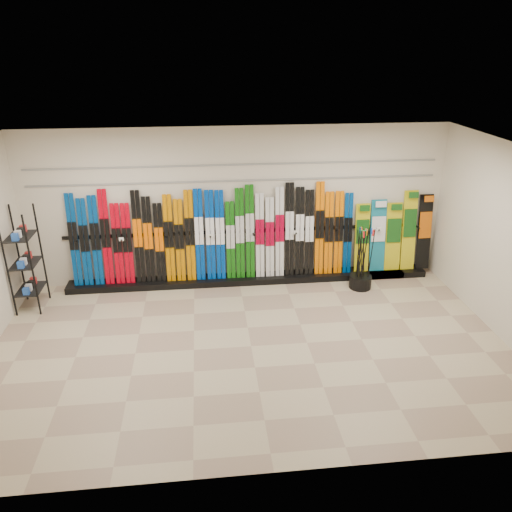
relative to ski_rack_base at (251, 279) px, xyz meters
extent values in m
plane|color=gray|center=(-0.22, -2.28, -0.06)|extent=(8.00, 8.00, 0.00)
plane|color=beige|center=(-0.22, 0.22, 1.44)|extent=(8.00, 0.00, 8.00)
plane|color=beige|center=(3.78, -2.28, 1.44)|extent=(0.00, 5.00, 5.00)
plane|color=silver|center=(-0.22, -2.28, 2.94)|extent=(8.00, 8.00, 0.00)
cube|color=black|center=(0.00, 0.00, 0.00)|extent=(8.00, 0.40, 0.12)
cube|color=navy|center=(-3.28, 0.06, 0.94)|extent=(0.17, 0.23, 1.75)
cube|color=navy|center=(-3.09, 0.05, 0.89)|extent=(0.17, 0.22, 1.66)
cube|color=navy|center=(-2.89, 0.05, 0.91)|extent=(0.17, 0.22, 1.70)
cube|color=#B80012|center=(-2.70, 0.06, 0.96)|extent=(0.17, 0.23, 1.81)
cube|color=#B80012|center=(-2.50, 0.04, 0.83)|extent=(0.17, 0.20, 1.55)
cube|color=#B80012|center=(-2.31, 0.04, 0.83)|extent=(0.17, 0.20, 1.54)
cube|color=black|center=(-2.11, 0.06, 0.95)|extent=(0.17, 0.23, 1.77)
cube|color=black|center=(-1.92, 0.05, 0.89)|extent=(0.17, 0.21, 1.65)
cube|color=black|center=(-1.73, 0.04, 0.82)|extent=(0.17, 0.20, 1.52)
cube|color=#BF6F00|center=(-1.54, 0.05, 0.90)|extent=(0.17, 0.22, 1.68)
cube|color=#BF6F00|center=(-1.35, 0.05, 0.85)|extent=(0.17, 0.21, 1.58)
cube|color=#BF6F00|center=(-1.15, 0.06, 0.93)|extent=(0.17, 0.23, 1.75)
cube|color=#00379F|center=(-0.97, 0.06, 0.94)|extent=(0.17, 0.23, 1.77)
cube|color=#00379F|center=(-0.77, 0.05, 0.93)|extent=(0.17, 0.22, 1.74)
cube|color=#00379F|center=(-0.58, 0.05, 0.92)|extent=(0.17, 0.22, 1.73)
cube|color=#115C0D|center=(-0.38, 0.04, 0.81)|extent=(0.17, 0.20, 1.51)
cube|color=#115C0D|center=(-0.20, 0.06, 0.94)|extent=(0.17, 0.23, 1.76)
cube|color=#115C0D|center=(-0.01, 0.06, 0.97)|extent=(0.17, 0.23, 1.81)
cube|color=silver|center=(0.19, 0.05, 0.88)|extent=(0.17, 0.21, 1.64)
cube|color=silver|center=(0.38, 0.04, 0.84)|extent=(0.17, 0.20, 1.56)
cube|color=silver|center=(0.57, 0.06, 0.93)|extent=(0.17, 0.23, 1.75)
cube|color=black|center=(0.76, 0.06, 0.97)|extent=(0.17, 0.24, 1.83)
cube|color=black|center=(0.96, 0.05, 0.93)|extent=(0.17, 0.23, 1.74)
cube|color=black|center=(1.15, 0.05, 0.90)|extent=(0.17, 0.22, 1.68)
cube|color=orange|center=(1.35, 0.06, 0.97)|extent=(0.17, 0.24, 1.83)
cube|color=orange|center=(1.54, 0.05, 0.88)|extent=(0.17, 0.21, 1.63)
cube|color=orange|center=(1.74, 0.05, 0.88)|extent=(0.17, 0.21, 1.64)
cube|color=navy|center=(1.92, 0.05, 0.86)|extent=(0.17, 0.21, 1.60)
cube|color=gold|center=(2.23, 0.07, 0.74)|extent=(0.29, 0.21, 1.37)
cube|color=#14728C|center=(2.54, 0.07, 0.78)|extent=(0.31, 0.22, 1.44)
cube|color=gold|center=(2.87, 0.07, 0.74)|extent=(0.32, 0.21, 1.36)
cube|color=gold|center=(3.19, 0.08, 0.86)|extent=(0.28, 0.25, 1.59)
cube|color=black|center=(3.51, 0.08, 0.81)|extent=(0.28, 0.23, 1.51)
cube|color=black|center=(-3.97, -0.58, 0.85)|extent=(0.40, 0.60, 1.83)
cylinder|color=black|center=(2.07, -0.49, 0.07)|extent=(0.42, 0.42, 0.25)
cylinder|color=black|center=(2.01, -0.50, 0.55)|extent=(0.06, 0.09, 1.18)
cylinder|color=black|center=(2.10, -0.48, 0.55)|extent=(0.13, 0.03, 1.18)
cylinder|color=black|center=(2.02, -0.38, 0.55)|extent=(0.03, 0.04, 1.18)
cylinder|color=black|center=(2.02, -0.55, 0.55)|extent=(0.09, 0.11, 1.18)
cylinder|color=black|center=(2.02, -0.60, 0.55)|extent=(0.10, 0.09, 1.18)
cylinder|color=black|center=(2.11, -0.50, 0.55)|extent=(0.06, 0.02, 1.18)
cylinder|color=black|center=(2.22, -0.44, 0.55)|extent=(0.10, 0.06, 1.18)
cylinder|color=black|center=(2.06, -0.56, 0.55)|extent=(0.08, 0.09, 1.18)
cylinder|color=black|center=(2.22, -0.54, 0.55)|extent=(0.09, 0.05, 1.18)
cylinder|color=black|center=(2.05, -0.37, 0.55)|extent=(0.07, 0.08, 1.18)
cylinder|color=black|center=(2.10, -0.49, 0.55)|extent=(0.07, 0.14, 1.17)
cylinder|color=black|center=(2.00, -0.51, 0.55)|extent=(0.15, 0.09, 1.17)
cube|color=gray|center=(-0.22, 0.20, 1.94)|extent=(7.60, 0.02, 0.03)
cube|color=gray|center=(-0.22, 0.20, 2.24)|extent=(7.60, 0.02, 0.03)
camera|label=1|loc=(-0.88, -8.84, 4.32)|focal=35.00mm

